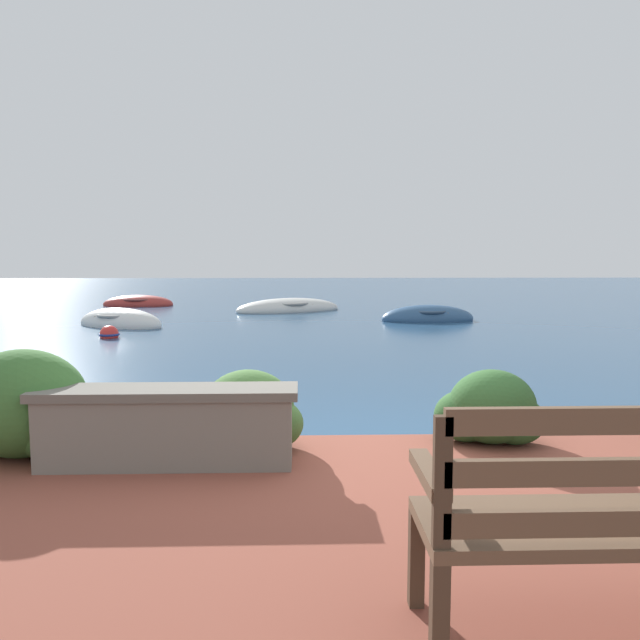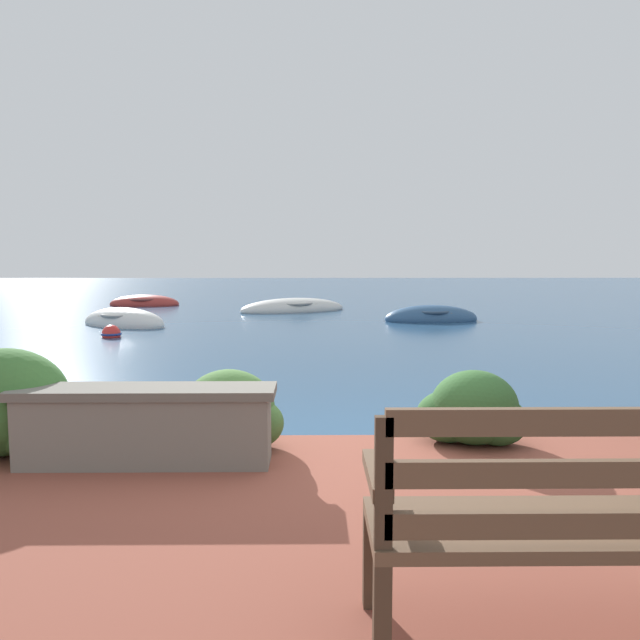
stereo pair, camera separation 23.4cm
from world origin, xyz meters
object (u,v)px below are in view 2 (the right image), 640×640
Objects in this scene: park_bench at (553,518)px; rowboat_nearest at (124,323)px; rowboat_far at (293,309)px; mooring_buoy at (111,334)px; rowboat_mid at (431,319)px; rowboat_outer at (144,304)px.

park_bench reaches higher than rowboat_nearest.
park_bench is at bearing 140.97° from rowboat_nearest.
mooring_buoy is (-3.46, -5.84, 0.01)m from rowboat_far.
mooring_buoy is (0.36, -2.03, -0.00)m from rowboat_nearest.
rowboat_far is 6.78m from mooring_buoy.
rowboat_outer is at bearing 144.98° from rowboat_mid.
rowboat_mid is 7.61m from mooring_buoy.
park_bench is at bearing -64.50° from mooring_buoy.
park_bench is 0.54× the size of rowboat_nearest.
park_bench is 0.59× the size of rowboat_outer.
rowboat_far reaches higher than rowboat_outer.
mooring_buoy is at bearing -161.83° from rowboat_mid.
park_bench is at bearing -103.91° from rowboat_mid.
park_bench reaches higher than rowboat_outer.
mooring_buoy is (-4.91, 10.30, -0.64)m from park_bench.
rowboat_outer is at bearing 102.26° from park_bench.
rowboat_nearest is at bearing -177.54° from rowboat_mid.
rowboat_nearest is (-5.27, 12.33, -0.64)m from park_bench.
rowboat_far is 8.57× the size of mooring_buoy.
rowboat_nearest is at bearing 106.11° from park_bench.
rowboat_far is 1.54× the size of rowboat_outer.
rowboat_outer is (-8.45, 4.89, -0.01)m from rowboat_mid.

